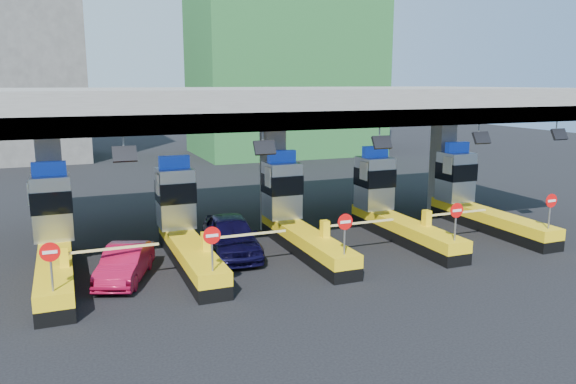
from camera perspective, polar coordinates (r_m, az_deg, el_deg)
name	(u,v)px	position (r m, az deg, el deg)	size (l,w,h in m)	color
ground	(296,247)	(25.32, 0.85, -5.60)	(120.00, 120.00, 0.00)	black
toll_canopy	(273,107)	(26.94, -1.49, 8.66)	(28.00, 12.09, 7.00)	slate
toll_lane_far_left	(54,238)	(23.40, -22.71, -4.34)	(4.43, 8.00, 4.16)	black
toll_lane_left	(183,226)	(23.80, -10.59, -3.40)	(4.43, 8.00, 4.16)	black
toll_lane_center	(294,215)	(25.20, 0.62, -2.39)	(4.43, 8.00, 4.16)	black
toll_lane_right	(390,206)	(27.46, 10.31, -1.45)	(4.43, 8.00, 4.16)	black
toll_lane_far_right	(474,198)	(30.37, 18.34, -0.63)	(4.43, 8.00, 4.16)	black
bg_building_scaffold	(284,14)	(58.80, -0.41, 17.68)	(18.00, 12.00, 28.00)	#1E5926
bg_building_concrete	(3,63)	(58.57, -26.97, 11.62)	(14.00, 10.00, 18.00)	#4C4C49
van	(231,236)	(24.06, -5.82, -4.43)	(2.03, 5.05, 1.72)	black
red_car	(125,263)	(21.88, -16.24, -6.98)	(1.38, 3.97, 1.31)	maroon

